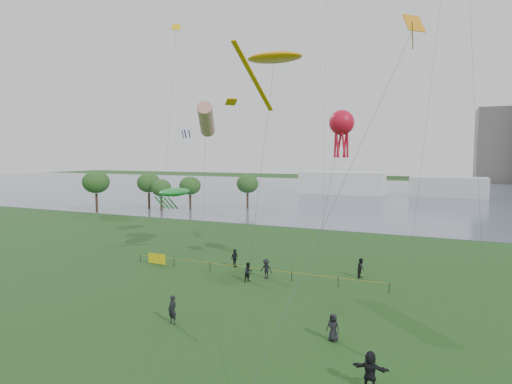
% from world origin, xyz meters
% --- Properties ---
extents(ground_plane, '(400.00, 400.00, 0.00)m').
position_xyz_m(ground_plane, '(0.00, 0.00, 0.00)').
color(ground_plane, '#123410').
extents(lake, '(400.00, 120.00, 0.08)m').
position_xyz_m(lake, '(0.00, 100.00, 0.02)').
color(lake, slate).
rests_on(lake, ground_plane).
extents(building_low, '(16.00, 18.00, 28.00)m').
position_xyz_m(building_low, '(32.00, 168.00, 14.00)').
color(building_low, slate).
rests_on(building_low, ground_plane).
extents(pavilion_left, '(22.00, 8.00, 6.00)m').
position_xyz_m(pavilion_left, '(-12.00, 95.00, 3.00)').
color(pavilion_left, white).
rests_on(pavilion_left, ground_plane).
extents(pavilion_right, '(18.00, 7.00, 5.00)m').
position_xyz_m(pavilion_right, '(14.00, 98.00, 2.50)').
color(pavilion_right, silver).
rests_on(pavilion_right, ground_plane).
extents(trees, '(28.32, 20.46, 7.70)m').
position_xyz_m(trees, '(-36.50, 48.68, 5.05)').
color(trees, '#332117').
rests_on(trees, ground_plane).
extents(fence, '(24.07, 0.07, 1.05)m').
position_xyz_m(fence, '(-8.89, 14.81, 0.55)').
color(fence, black).
rests_on(fence, ground_plane).
extents(spectator_a, '(0.93, 1.01, 1.67)m').
position_xyz_m(spectator_a, '(-2.09, 13.19, 0.83)').
color(spectator_a, black).
rests_on(spectator_a, ground_plane).
extents(spectator_b, '(1.20, 0.79, 1.74)m').
position_xyz_m(spectator_b, '(-1.06, 14.61, 0.87)').
color(spectator_b, black).
rests_on(spectator_b, ground_plane).
extents(spectator_c, '(0.59, 1.08, 1.75)m').
position_xyz_m(spectator_c, '(-5.29, 16.98, 0.87)').
color(spectator_c, black).
rests_on(spectator_c, ground_plane).
extents(spectator_d, '(0.89, 0.68, 1.62)m').
position_xyz_m(spectator_d, '(7.23, 4.67, 0.81)').
color(spectator_d, black).
rests_on(spectator_d, ground_plane).
extents(spectator_e, '(1.70, 0.57, 1.82)m').
position_xyz_m(spectator_e, '(10.01, 0.25, 0.91)').
color(spectator_e, black).
rests_on(spectator_e, ground_plane).
extents(spectator_f, '(0.75, 0.58, 1.84)m').
position_xyz_m(spectator_f, '(-2.77, 3.03, 0.92)').
color(spectator_f, black).
rests_on(spectator_f, ground_plane).
extents(spectator_g, '(0.80, 0.95, 1.76)m').
position_xyz_m(spectator_g, '(6.49, 18.14, 0.88)').
color(spectator_g, black).
rests_on(spectator_g, ground_plane).
extents(kite_stingray, '(4.80, 9.98, 19.21)m').
position_xyz_m(kite_stingray, '(-0.47, 14.76, 18.74)').
color(kite_stingray, '#3F3F42').
extents(kite_windsock, '(5.85, 9.55, 16.44)m').
position_xyz_m(kite_windsock, '(-11.24, 22.05, 14.58)').
color(kite_windsock, '#3F3F42').
extents(kite_creature, '(2.52, 6.86, 7.15)m').
position_xyz_m(kite_creature, '(-13.86, 19.60, 6.68)').
color(kite_creature, '#3F3F42').
extents(kite_octopus, '(2.73, 4.14, 14.46)m').
position_xyz_m(kite_octopus, '(4.92, 16.45, 13.33)').
color(kite_octopus, '#3F3F42').
extents(kite_delta, '(6.14, 15.94, 19.86)m').
position_xyz_m(kite_delta, '(10.37, 10.01, 18.00)').
color(kite_delta, '#3F3F42').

